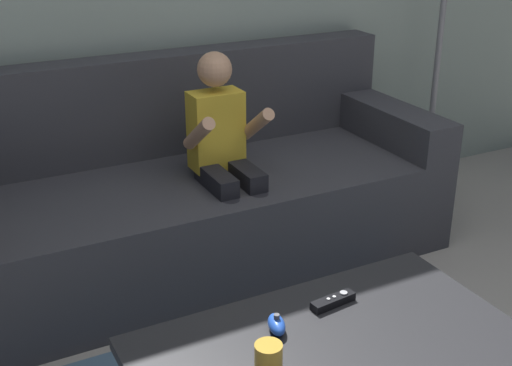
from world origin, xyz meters
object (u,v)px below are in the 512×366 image
couch (193,195)px  nunchuk_blue (277,324)px  person_seated_on_couch (225,154)px  game_remote_black_near_edge (333,301)px  coffee_table (335,365)px

couch → nunchuk_blue: (-0.21, -1.11, 0.11)m
person_seated_on_couch → game_remote_black_near_edge: person_seated_on_couch is taller
coffee_table → nunchuk_blue: 0.18m
coffee_table → nunchuk_blue: nunchuk_blue is taller
couch → person_seated_on_couch: person_seated_on_couch is taller
person_seated_on_couch → couch: bearing=113.0°
person_seated_on_couch → game_remote_black_near_edge: 0.92m
couch → person_seated_on_couch: 0.30m
person_seated_on_couch → nunchuk_blue: size_ratio=9.18×
couch → game_remote_black_near_edge: 1.08m
coffee_table → nunchuk_blue: bearing=126.2°
person_seated_on_couch → game_remote_black_near_edge: size_ratio=6.33×
game_remote_black_near_edge → nunchuk_blue: size_ratio=1.45×
couch → coffee_table: couch is taller
coffee_table → game_remote_black_near_edge: bearing=58.5°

